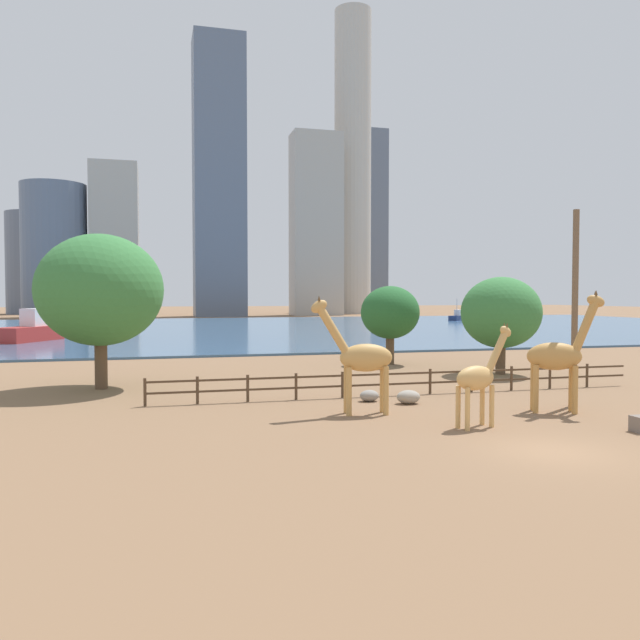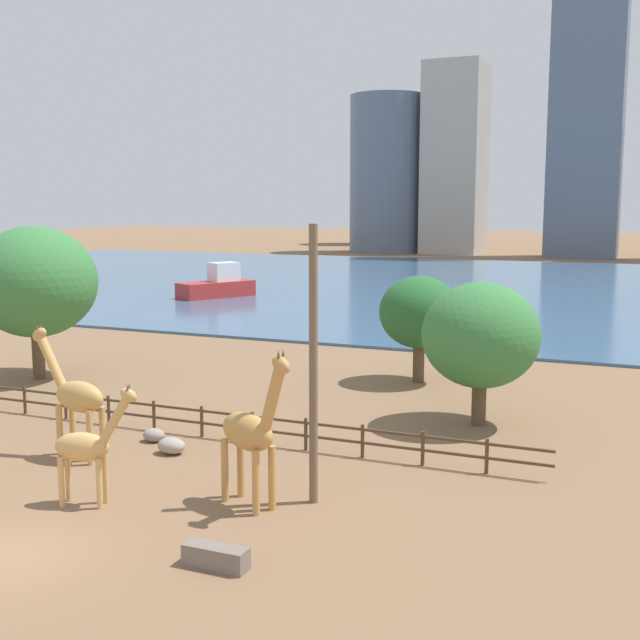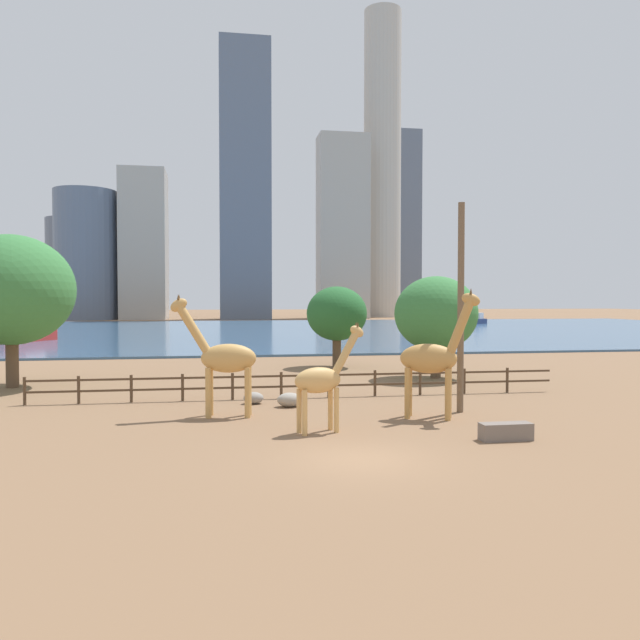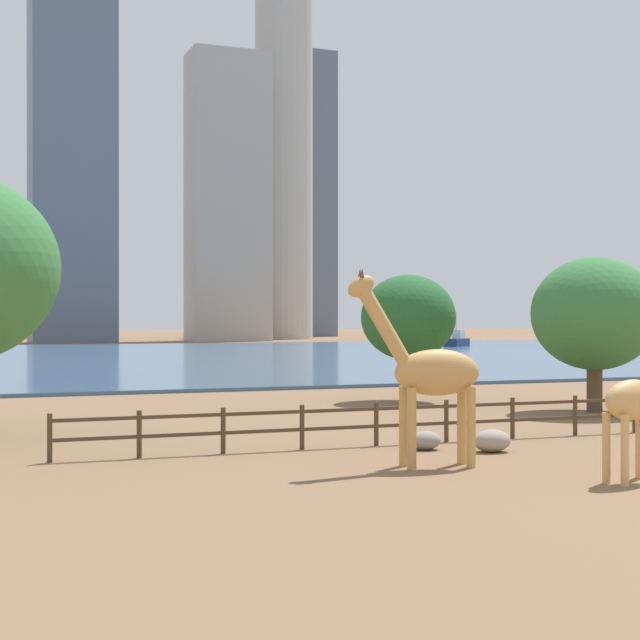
# 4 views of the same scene
# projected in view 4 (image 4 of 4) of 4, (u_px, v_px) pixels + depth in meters

# --- Properties ---
(ground_plane) EXTENTS (400.00, 400.00, 0.00)m
(ground_plane) POSITION_uv_depth(u_px,v_px,m) (116.00, 357.00, 93.95)
(ground_plane) COLOR brown
(harbor_water) EXTENTS (180.00, 86.00, 0.20)m
(harbor_water) POSITION_uv_depth(u_px,v_px,m) (121.00, 357.00, 91.15)
(harbor_water) COLOR #3D6084
(harbor_water) RESTS_ON ground
(giraffe_companion) EXTENTS (3.67, 1.20, 5.08)m
(giraffe_companion) POSITION_uv_depth(u_px,v_px,m) (429.00, 372.00, 25.07)
(giraffe_companion) COLOR tan
(giraffe_companion) RESTS_ON ground
(giraffe_young) EXTENTS (2.89, 1.27, 4.03)m
(giraffe_young) POSITION_uv_depth(u_px,v_px,m) (637.00, 399.00, 22.90)
(giraffe_young) COLOR tan
(giraffe_young) RESTS_ON ground
(boulder_near_fence) EXTENTS (0.93, 0.73, 0.55)m
(boulder_near_fence) POSITION_uv_depth(u_px,v_px,m) (425.00, 440.00, 28.33)
(boulder_near_fence) COLOR gray
(boulder_near_fence) RESTS_ON ground
(boulder_by_pole) EXTENTS (1.13, 0.86, 0.64)m
(boulder_by_pole) POSITION_uv_depth(u_px,v_px,m) (492.00, 441.00, 27.88)
(boulder_by_pole) COLOR gray
(boulder_by_pole) RESTS_ON ground
(enclosure_fence) EXTENTS (26.12, 0.14, 1.30)m
(enclosure_fence) POSITION_uv_depth(u_px,v_px,m) (466.00, 416.00, 30.38)
(enclosure_fence) COLOR #4C3826
(enclosure_fence) RESTS_ON ground
(tree_left_large) EXTENTS (5.10, 5.10, 6.29)m
(tree_left_large) POSITION_uv_depth(u_px,v_px,m) (595.00, 314.00, 39.68)
(tree_left_large) COLOR brown
(tree_left_large) RESTS_ON ground
(tree_center_broad) EXTENTS (4.33, 4.33, 5.79)m
(tree_center_broad) POSITION_uv_depth(u_px,v_px,m) (408.00, 318.00, 44.69)
(tree_center_broad) COLOR brown
(tree_center_broad) RESTS_ON ground
(boat_ferry) EXTENTS (4.75, 4.40, 4.30)m
(boat_ferry) POSITION_uv_depth(u_px,v_px,m) (457.00, 340.00, 122.93)
(boat_ferry) COLOR navy
(boat_ferry) RESTS_ON harbor_water
(skyline_block_central) EXTENTS (12.70, 8.17, 46.68)m
(skyline_block_central) POSITION_uv_depth(u_px,v_px,m) (228.00, 197.00, 158.86)
(skyline_block_central) COLOR #ADA89E
(skyline_block_central) RESTS_ON ground
(skyline_tower_glass) EXTENTS (9.25, 8.05, 56.85)m
(skyline_tower_glass) POSITION_uv_depth(u_px,v_px,m) (309.00, 195.00, 196.66)
(skyline_tower_glass) COLOR slate
(skyline_tower_glass) RESTS_ON ground
(skyline_block_left) EXTENTS (10.22, 10.22, 83.70)m
(skyline_block_left) POSITION_uv_depth(u_px,v_px,m) (284.00, 103.00, 173.35)
(skyline_block_left) COLOR #B7B2A8
(skyline_block_left) RESTS_ON ground
(skyline_tower_short) EXTENTS (12.26, 10.22, 67.21)m
(skyline_tower_short) POSITION_uv_depth(u_px,v_px,m) (72.00, 119.00, 146.86)
(skyline_tower_short) COLOR slate
(skyline_tower_short) RESTS_ON ground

